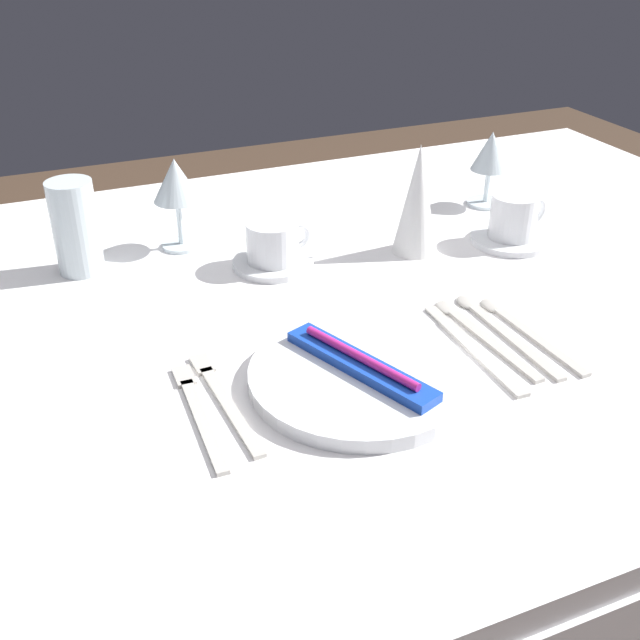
{
  "coord_description": "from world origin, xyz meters",
  "views": [
    {
      "loc": [
        -0.33,
        -0.87,
        1.25
      ],
      "look_at": [
        0.0,
        -0.09,
        0.76
      ],
      "focal_mm": 42.96,
      "sensor_mm": 36.0,
      "label": 1
    }
  ],
  "objects_px": {
    "coffee_cup_right": "(274,241)",
    "spoon_dessert": "(495,324)",
    "drink_tumbler": "(76,233)",
    "fork_inner": "(198,410)",
    "wine_glass_far": "(490,156)",
    "coffee_cup_left": "(514,216)",
    "napkin_folded": "(417,199)",
    "spoon_tea": "(519,325)",
    "wine_glass_right": "(176,185)",
    "spoon_soup": "(473,328)",
    "fork_outer": "(223,397)",
    "toothbrush_package": "(361,364)",
    "dinner_knife": "(475,350)",
    "dinner_plate": "(360,376)"
  },
  "relations": [
    {
      "from": "dinner_plate",
      "to": "dinner_knife",
      "type": "xyz_separation_m",
      "value": [
        0.16,
        0.01,
        -0.01
      ]
    },
    {
      "from": "drink_tumbler",
      "to": "coffee_cup_right",
      "type": "bearing_deg",
      "value": -19.61
    },
    {
      "from": "toothbrush_package",
      "to": "dinner_knife",
      "type": "height_order",
      "value": "toothbrush_package"
    },
    {
      "from": "coffee_cup_right",
      "to": "wine_glass_far",
      "type": "height_order",
      "value": "wine_glass_far"
    },
    {
      "from": "fork_inner",
      "to": "coffee_cup_right",
      "type": "xyz_separation_m",
      "value": [
        0.2,
        0.31,
        0.04
      ]
    },
    {
      "from": "toothbrush_package",
      "to": "fork_outer",
      "type": "bearing_deg",
      "value": 168.92
    },
    {
      "from": "fork_inner",
      "to": "napkin_folded",
      "type": "xyz_separation_m",
      "value": [
        0.42,
        0.28,
        0.08
      ]
    },
    {
      "from": "coffee_cup_left",
      "to": "napkin_folded",
      "type": "bearing_deg",
      "value": 169.36
    },
    {
      "from": "coffee_cup_right",
      "to": "spoon_dessert",
      "type": "bearing_deg",
      "value": -54.03
    },
    {
      "from": "dinner_plate",
      "to": "coffee_cup_left",
      "type": "height_order",
      "value": "coffee_cup_left"
    },
    {
      "from": "wine_glass_far",
      "to": "spoon_tea",
      "type": "bearing_deg",
      "value": -117.73
    },
    {
      "from": "coffee_cup_right",
      "to": "napkin_folded",
      "type": "xyz_separation_m",
      "value": [
        0.22,
        -0.03,
        0.05
      ]
    },
    {
      "from": "fork_outer",
      "to": "spoon_dessert",
      "type": "distance_m",
      "value": 0.37
    },
    {
      "from": "fork_inner",
      "to": "wine_glass_far",
      "type": "relative_size",
      "value": 1.53
    },
    {
      "from": "spoon_soup",
      "to": "fork_outer",
      "type": "bearing_deg",
      "value": -176.64
    },
    {
      "from": "spoon_soup",
      "to": "wine_glass_right",
      "type": "height_order",
      "value": "wine_glass_right"
    },
    {
      "from": "toothbrush_package",
      "to": "wine_glass_right",
      "type": "distance_m",
      "value": 0.47
    },
    {
      "from": "coffee_cup_left",
      "to": "coffee_cup_right",
      "type": "xyz_separation_m",
      "value": [
        -0.38,
        0.07,
        -0.0
      ]
    },
    {
      "from": "coffee_cup_left",
      "to": "drink_tumbler",
      "type": "distance_m",
      "value": 0.67
    },
    {
      "from": "fork_outer",
      "to": "spoon_soup",
      "type": "xyz_separation_m",
      "value": [
        0.34,
        0.02,
        0.0
      ]
    },
    {
      "from": "toothbrush_package",
      "to": "wine_glass_right",
      "type": "relative_size",
      "value": 1.45
    },
    {
      "from": "coffee_cup_right",
      "to": "drink_tumbler",
      "type": "xyz_separation_m",
      "value": [
        -0.27,
        0.1,
        0.02
      ]
    },
    {
      "from": "spoon_soup",
      "to": "coffee_cup_right",
      "type": "bearing_deg",
      "value": 121.75
    },
    {
      "from": "dinner_plate",
      "to": "toothbrush_package",
      "type": "bearing_deg",
      "value": 180.0
    },
    {
      "from": "spoon_dessert",
      "to": "coffee_cup_left",
      "type": "relative_size",
      "value": 2.28
    },
    {
      "from": "fork_outer",
      "to": "coffee_cup_left",
      "type": "height_order",
      "value": "coffee_cup_left"
    },
    {
      "from": "dinner_plate",
      "to": "coffee_cup_right",
      "type": "relative_size",
      "value": 2.59
    },
    {
      "from": "spoon_soup",
      "to": "coffee_cup_right",
      "type": "xyz_separation_m",
      "value": [
        -0.17,
        0.28,
        0.04
      ]
    },
    {
      "from": "fork_inner",
      "to": "spoon_tea",
      "type": "height_order",
      "value": "spoon_tea"
    },
    {
      "from": "coffee_cup_left",
      "to": "napkin_folded",
      "type": "height_order",
      "value": "napkin_folded"
    },
    {
      "from": "dinner_knife",
      "to": "napkin_folded",
      "type": "height_order",
      "value": "napkin_folded"
    },
    {
      "from": "dinner_plate",
      "to": "drink_tumbler",
      "type": "xyz_separation_m",
      "value": [
        -0.26,
        0.43,
        0.05
      ]
    },
    {
      "from": "fork_outer",
      "to": "dinner_knife",
      "type": "distance_m",
      "value": 0.32
    },
    {
      "from": "wine_glass_right",
      "to": "spoon_tea",
      "type": "bearing_deg",
      "value": -50.56
    },
    {
      "from": "spoon_soup",
      "to": "wine_glass_far",
      "type": "relative_size",
      "value": 1.63
    },
    {
      "from": "toothbrush_package",
      "to": "dinner_knife",
      "type": "relative_size",
      "value": 0.94
    },
    {
      "from": "dinner_plate",
      "to": "spoon_tea",
      "type": "relative_size",
      "value": 1.25
    },
    {
      "from": "spoon_dessert",
      "to": "coffee_cup_right",
      "type": "xyz_separation_m",
      "value": [
        -0.2,
        0.28,
        0.04
      ]
    },
    {
      "from": "toothbrush_package",
      "to": "drink_tumbler",
      "type": "height_order",
      "value": "drink_tumbler"
    },
    {
      "from": "dinner_plate",
      "to": "drink_tumbler",
      "type": "bearing_deg",
      "value": 121.0
    },
    {
      "from": "coffee_cup_right",
      "to": "coffee_cup_left",
      "type": "bearing_deg",
      "value": -9.67
    },
    {
      "from": "coffee_cup_right",
      "to": "wine_glass_far",
      "type": "distance_m",
      "value": 0.45
    },
    {
      "from": "wine_glass_right",
      "to": "napkin_folded",
      "type": "height_order",
      "value": "napkin_folded"
    },
    {
      "from": "toothbrush_package",
      "to": "spoon_dessert",
      "type": "distance_m",
      "value": 0.22
    },
    {
      "from": "coffee_cup_right",
      "to": "napkin_folded",
      "type": "relative_size",
      "value": 0.59
    },
    {
      "from": "fork_inner",
      "to": "dinner_knife",
      "type": "height_order",
      "value": "same"
    },
    {
      "from": "spoon_tea",
      "to": "wine_glass_right",
      "type": "height_order",
      "value": "wine_glass_right"
    },
    {
      "from": "toothbrush_package",
      "to": "dinner_knife",
      "type": "bearing_deg",
      "value": 1.85
    },
    {
      "from": "drink_tumbler",
      "to": "coffee_cup_left",
      "type": "bearing_deg",
      "value": -13.89
    },
    {
      "from": "spoon_dessert",
      "to": "spoon_soup",
      "type": "bearing_deg",
      "value": 175.92
    }
  ]
}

